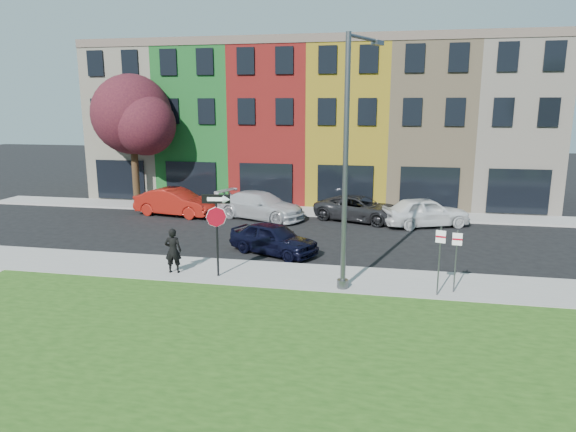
% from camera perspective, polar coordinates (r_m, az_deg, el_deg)
% --- Properties ---
extents(ground, '(120.00, 120.00, 0.00)m').
position_cam_1_polar(ground, '(16.63, 1.45, -10.42)').
color(ground, black).
rests_on(ground, ground).
extents(sidewalk_near, '(40.00, 3.00, 0.12)m').
position_cam_1_polar(sidewalk_near, '(19.22, 8.90, -7.18)').
color(sidewalk_near, gray).
rests_on(sidewalk_near, ground).
extents(sidewalk_far, '(40.00, 2.40, 0.12)m').
position_cam_1_polar(sidewalk_far, '(31.29, 0.63, 0.57)').
color(sidewalk_far, gray).
rests_on(sidewalk_far, ground).
extents(rowhouse_block, '(30.00, 10.12, 10.00)m').
position_cam_1_polar(rowhouse_block, '(36.69, 3.20, 10.04)').
color(rowhouse_block, beige).
rests_on(rowhouse_block, ground).
extents(stop_sign, '(1.05, 0.16, 3.10)m').
position_cam_1_polar(stop_sign, '(18.97, -7.95, -0.28)').
color(stop_sign, black).
rests_on(stop_sign, sidewalk_near).
extents(man, '(0.77, 0.62, 1.73)m').
position_cam_1_polar(man, '(20.02, -12.65, -3.76)').
color(man, black).
rests_on(man, sidewalk_near).
extents(sedan_near, '(4.75, 5.33, 1.39)m').
position_cam_1_polar(sedan_near, '(22.42, -1.62, -2.50)').
color(sedan_near, black).
rests_on(sedan_near, ground).
extents(parked_car_red, '(3.34, 5.42, 1.60)m').
position_cam_1_polar(parked_car_red, '(30.89, -12.39, 1.52)').
color(parked_car_red, maroon).
rests_on(parked_car_red, ground).
extents(parked_car_silver, '(5.47, 6.65, 1.54)m').
position_cam_1_polar(parked_car_silver, '(29.33, -3.06, 1.17)').
color(parked_car_silver, '#B2B3B7').
rests_on(parked_car_silver, ground).
extents(parked_car_dark, '(5.34, 6.41, 1.39)m').
position_cam_1_polar(parked_car_dark, '(29.07, 7.95, 0.82)').
color(parked_car_dark, black).
rests_on(parked_car_dark, ground).
extents(parked_car_white, '(5.12, 5.95, 1.58)m').
position_cam_1_polar(parked_car_white, '(28.42, 15.04, 0.45)').
color(parked_car_white, white).
rests_on(parked_car_white, ground).
extents(street_lamp, '(1.29, 2.42, 8.56)m').
position_cam_1_polar(street_lamp, '(17.45, 6.72, 5.67)').
color(street_lamp, '#4E5153').
rests_on(street_lamp, sidewalk_near).
extents(parking_sign_a, '(0.32, 0.09, 2.18)m').
position_cam_1_polar(parking_sign_a, '(18.27, 18.18, -4.01)').
color(parking_sign_a, '#4E5153').
rests_on(parking_sign_a, sidewalk_near).
extents(parking_sign_b, '(0.31, 0.12, 2.37)m').
position_cam_1_polar(parking_sign_b, '(17.78, 16.50, -4.00)').
color(parking_sign_b, '#4E5153').
rests_on(parking_sign_b, sidewalk_near).
extents(tree_purple, '(5.93, 5.19, 8.17)m').
position_cam_1_polar(tree_purple, '(34.04, -16.77, 10.54)').
color(tree_purple, black).
rests_on(tree_purple, sidewalk_far).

